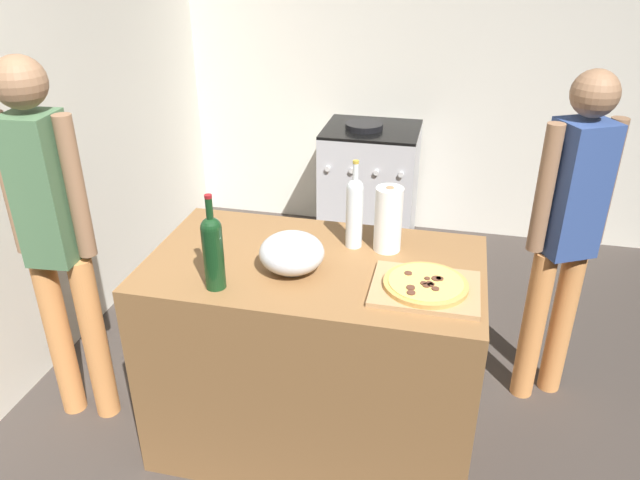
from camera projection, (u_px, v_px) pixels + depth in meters
ground_plane at (366, 333)px, 3.63m from camera, size 3.84×3.61×0.02m
kitchen_wall_rear at (406, 59)px, 4.38m from camera, size 3.84×0.10×2.60m
kitchen_wall_left at (75, 99)px, 3.37m from camera, size 0.10×3.61×2.60m
counter at (315, 354)px, 2.69m from camera, size 1.37×0.79×0.93m
cutting_board at (425, 289)px, 2.27m from camera, size 0.40×0.32×0.02m
pizza at (426, 284)px, 2.26m from camera, size 0.32×0.32×0.03m
mixing_bowl at (292, 253)px, 2.38m from camera, size 0.26×0.26×0.16m
paper_towel_roll at (388, 219)px, 2.51m from camera, size 0.11×0.11×0.28m
wine_bottle_dark at (213, 249)px, 2.23m from camera, size 0.08×0.08×0.38m
wine_bottle_clear at (355, 210)px, 2.53m from camera, size 0.07×0.07×0.38m
stove at (370, 187)px, 4.46m from camera, size 0.66×0.61×0.94m
person_in_stripes at (53, 231)px, 2.59m from camera, size 0.36×0.22×1.72m
person_in_red at (568, 226)px, 2.75m from camera, size 0.35×0.28×1.64m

